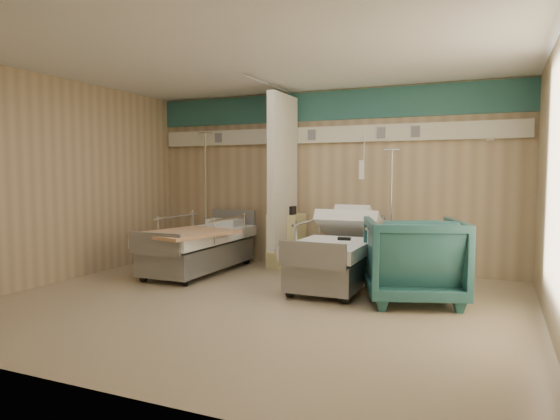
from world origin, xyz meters
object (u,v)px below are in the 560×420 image
object	(u,v)px
visitor_armchair	(413,260)
iv_stand_left	(206,234)
bed_left	(199,251)
bedside_cabinet	(286,241)
bed_right	(339,262)
iv_stand_right	(390,250)

from	to	relation	value
visitor_armchair	iv_stand_left	distance (m)	3.99
bed_left	bedside_cabinet	distance (m)	1.39
bed_right	visitor_armchair	xyz separation A→B (m)	(1.04, -0.49, 0.18)
bed_left	bedside_cabinet	bearing A→B (deg)	40.60
visitor_armchair	iv_stand_left	bearing A→B (deg)	-40.53
bed_right	bedside_cabinet	bearing A→B (deg)	141.95
iv_stand_right	iv_stand_left	distance (m)	3.18
visitor_armchair	iv_stand_right	xyz separation A→B (m)	(-0.54, 1.41, -0.12)
bed_right	bedside_cabinet	size ratio (longest dim) A/B	2.54
bedside_cabinet	visitor_armchair	xyz separation A→B (m)	(2.19, -1.39, 0.07)
bed_left	iv_stand_right	size ratio (longest dim) A/B	1.17
bedside_cabinet	visitor_armchair	bearing A→B (deg)	-32.32
bed_right	iv_stand_left	world-z (taller)	iv_stand_left
bedside_cabinet	iv_stand_left	xyz separation A→B (m)	(-1.53, 0.07, 0.03)
visitor_armchair	iv_stand_right	bearing A→B (deg)	-88.23
bed_right	iv_stand_right	distance (m)	1.05
bedside_cabinet	visitor_armchair	world-z (taller)	visitor_armchair
bed_left	bedside_cabinet	size ratio (longest dim) A/B	2.54
bed_left	visitor_armchair	size ratio (longest dim) A/B	1.97
visitor_armchair	iv_stand_right	size ratio (longest dim) A/B	0.59
iv_stand_right	bedside_cabinet	bearing A→B (deg)	-179.11
bedside_cabinet	iv_stand_right	bearing A→B (deg)	0.89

